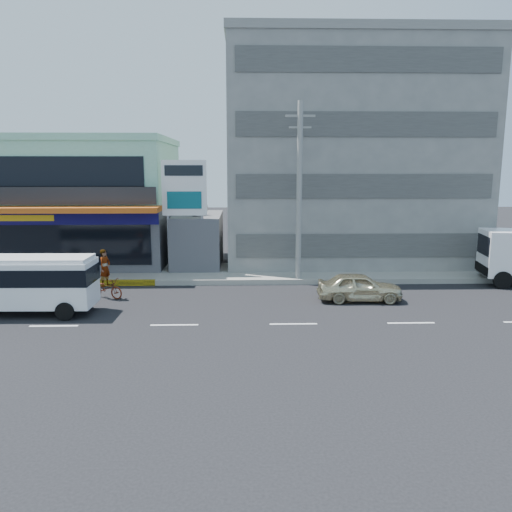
% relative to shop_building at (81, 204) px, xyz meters
% --- Properties ---
extents(ground, '(120.00, 120.00, 0.00)m').
position_rel_shop_building_xyz_m(ground, '(8.00, -13.95, -4.00)').
color(ground, black).
rests_on(ground, ground).
extents(sidewalk, '(70.00, 5.00, 0.30)m').
position_rel_shop_building_xyz_m(sidewalk, '(13.00, -4.45, -3.85)').
color(sidewalk, gray).
rests_on(sidewalk, ground).
extents(shop_building, '(12.40, 11.70, 8.00)m').
position_rel_shop_building_xyz_m(shop_building, '(0.00, 0.00, 0.00)').
color(shop_building, '#45454A').
rests_on(shop_building, ground).
extents(concrete_building, '(16.00, 12.00, 14.00)m').
position_rel_shop_building_xyz_m(concrete_building, '(18.00, 1.05, 3.00)').
color(concrete_building, gray).
rests_on(concrete_building, ground).
extents(gap_structure, '(3.00, 6.00, 3.50)m').
position_rel_shop_building_xyz_m(gap_structure, '(8.00, -1.95, -2.25)').
color(gap_structure, '#45454A').
rests_on(gap_structure, ground).
extents(satellite_dish, '(1.50, 1.50, 0.15)m').
position_rel_shop_building_xyz_m(satellite_dish, '(8.00, -2.95, -0.42)').
color(satellite_dish, slate).
rests_on(satellite_dish, gap_structure).
extents(billboard, '(2.60, 0.18, 6.90)m').
position_rel_shop_building_xyz_m(billboard, '(7.50, -4.75, 0.93)').
color(billboard, gray).
rests_on(billboard, ground).
extents(utility_pole_near, '(1.60, 0.30, 10.00)m').
position_rel_shop_building_xyz_m(utility_pole_near, '(14.00, -6.55, 1.15)').
color(utility_pole_near, '#999993').
rests_on(utility_pole_near, ground).
extents(minibus, '(6.26, 2.26, 2.61)m').
position_rel_shop_building_xyz_m(minibus, '(1.10, -12.13, -2.44)').
color(minibus, white).
rests_on(minibus, ground).
extents(sedan, '(4.17, 1.80, 1.40)m').
position_rel_shop_building_xyz_m(sedan, '(16.62, -10.33, -3.30)').
color(sedan, beige).
rests_on(sedan, ground).
extents(motorcycle_rider, '(2.04, 1.42, 2.48)m').
position_rel_shop_building_xyz_m(motorcycle_rider, '(4.00, -9.48, -3.18)').
color(motorcycle_rider, '#551C0C').
rests_on(motorcycle_rider, ground).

